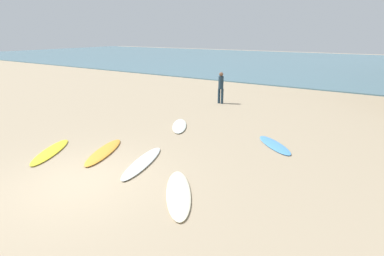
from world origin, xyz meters
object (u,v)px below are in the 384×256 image
at_px(surfboard_0, 178,193).
at_px(surfboard_3, 274,145).
at_px(surfboard_5, 179,126).
at_px(surfboard_4, 51,152).
at_px(surfboard_2, 104,152).
at_px(beachgoer_mid, 221,86).
at_px(surfboard_1, 143,162).

xyz_separation_m(surfboard_0, surfboard_3, (0.92, 4.52, -0.01)).
bearing_deg(surfboard_5, surfboard_0, -87.18).
bearing_deg(surfboard_3, surfboard_4, -9.21).
relative_size(surfboard_0, surfboard_5, 1.18).
xyz_separation_m(surfboard_2, surfboard_4, (-1.50, -0.94, -0.01)).
height_order(surfboard_3, surfboard_4, surfboard_4).
bearing_deg(beachgoer_mid, surfboard_4, 83.09).
relative_size(surfboard_0, beachgoer_mid, 1.38).
relative_size(surfboard_1, beachgoer_mid, 1.44).
relative_size(surfboard_0, surfboard_1, 0.95).
xyz_separation_m(surfboard_0, beachgoer_mid, (-3.72, 9.33, 0.93)).
bearing_deg(surfboard_3, surfboard_5, -46.86).
distance_m(surfboard_4, surfboard_5, 5.03).
height_order(surfboard_1, surfboard_5, surfboard_5).
bearing_deg(surfboard_1, surfboard_4, -179.12).
height_order(surfboard_1, beachgoer_mid, beachgoer_mid).
height_order(surfboard_1, surfboard_2, same).
height_order(surfboard_2, beachgoer_mid, beachgoer_mid).
bearing_deg(beachgoer_mid, surfboard_5, 98.23).
distance_m(surfboard_1, surfboard_2, 1.64).
distance_m(surfboard_0, surfboard_4, 5.10).
height_order(surfboard_0, surfboard_3, surfboard_0).
bearing_deg(surfboard_2, surfboard_5, 59.67).
distance_m(surfboard_1, surfboard_4, 3.30).
bearing_deg(surfboard_4, surfboard_3, 7.03).
xyz_separation_m(surfboard_1, surfboard_5, (-1.19, 3.64, 0.00)).
bearing_deg(surfboard_2, surfboard_3, 15.80).
relative_size(surfboard_4, beachgoer_mid, 1.33).
bearing_deg(surfboard_4, surfboard_1, -12.97).
relative_size(surfboard_2, surfboard_4, 1.03).
bearing_deg(surfboard_3, surfboard_1, 4.87).
xyz_separation_m(surfboard_2, surfboard_5, (0.45, 3.69, 0.00)).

